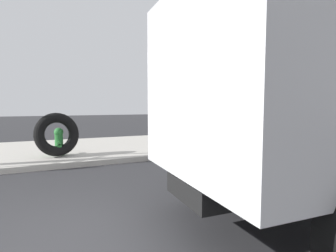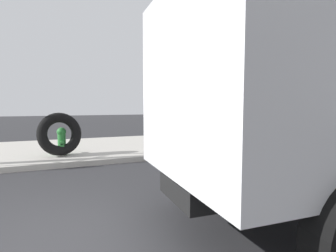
{
  "view_description": "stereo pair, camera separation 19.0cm",
  "coord_description": "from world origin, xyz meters",
  "views": [
    {
      "loc": [
        0.02,
        -3.18,
        1.64
      ],
      "look_at": [
        2.6,
        2.59,
        1.13
      ],
      "focal_mm": 28.35,
      "sensor_mm": 36.0,
      "label": 1
    },
    {
      "loc": [
        0.2,
        -3.25,
        1.64
      ],
      "look_at": [
        2.6,
        2.59,
        1.13
      ],
      "focal_mm": 28.35,
      "sensor_mm": 36.0,
      "label": 2
    }
  ],
  "objects": [
    {
      "name": "sidewalk_curb",
      "position": [
        0.0,
        6.5,
        0.07
      ],
      "size": [
        36.0,
        5.0,
        0.15
      ],
      "primitive_type": "cube",
      "color": "#BCB7AD",
      "rests_on": "ground"
    },
    {
      "name": "fire_hydrant",
      "position": [
        0.24,
        5.17,
        0.59
      ],
      "size": [
        0.26,
        0.6,
        0.82
      ],
      "color": "#2D8438",
      "rests_on": "sidewalk_curb"
    },
    {
      "name": "ground_plane",
      "position": [
        0.0,
        0.0,
        0.0
      ],
      "size": [
        80.0,
        80.0,
        0.0
      ],
      "primitive_type": "plane",
      "color": "#2D2D30"
    },
    {
      "name": "loose_tire",
      "position": [
        0.19,
        5.01,
        0.79
      ],
      "size": [
        1.33,
        0.78,
        1.28
      ],
      "primitive_type": "torus",
      "rotation": [
        1.43,
        0.0,
        0.28
      ],
      "color": "black",
      "rests_on": "sidewalk_curb"
    },
    {
      "name": "street_light_pole",
      "position": [
        10.95,
        4.82,
        3.4
      ],
      "size": [
        0.12,
        0.12,
        6.49
      ],
      "primitive_type": "cylinder",
      "color": "#595B5E",
      "rests_on": "sidewalk_curb"
    }
  ]
}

